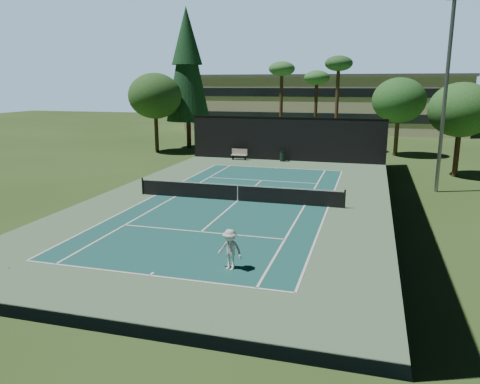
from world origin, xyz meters
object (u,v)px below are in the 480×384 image
object	(u,v)px
tennis_ball_a	(9,268)
tennis_ball_d	(174,179)
tennis_net	(238,192)
tennis_ball_c	(281,194)
trash_bin	(283,156)
player	(230,250)
tennis_ball_b	(225,196)
park_bench	(239,154)

from	to	relation	value
tennis_ball_a	tennis_ball_d	xyz separation A→B (m)	(-0.78, 17.69, -0.00)
tennis_net	tennis_ball_c	world-z (taller)	tennis_net
tennis_ball_c	trash_bin	xyz separation A→B (m)	(-2.37, 13.09, 0.45)
trash_bin	tennis_ball_a	bearing A→B (deg)	-100.95
player	tennis_ball_c	size ratio (longest dim) A/B	25.27
tennis_ball_a	tennis_ball_b	bearing A→B (deg)	71.55
tennis_ball_a	tennis_ball_d	distance (m)	17.70
tennis_ball_b	tennis_ball_c	world-z (taller)	tennis_ball_b
park_bench	trash_bin	distance (m)	4.12
player	tennis_net	bearing A→B (deg)	118.38
tennis_net	player	bearing A→B (deg)	-75.47
tennis_net	park_bench	distance (m)	15.93
tennis_net	tennis_ball_d	distance (m)	8.10
tennis_ball_b	park_bench	distance (m)	14.84
tennis_ball_b	tennis_ball_c	bearing A→B (deg)	25.23
tennis_ball_a	park_bench	xyz separation A→B (m)	(1.34, 28.09, 0.52)
tennis_ball_a	tennis_ball_c	bearing A→B (deg)	62.65
tennis_net	tennis_ball_c	xyz separation A→B (m)	(2.24, 2.42, -0.53)
tennis_ball_d	park_bench	xyz separation A→B (m)	(2.13, 10.40, 0.52)
tennis_net	tennis_ball_b	bearing A→B (deg)	140.93
player	tennis_ball_a	distance (m)	8.65
tennis_ball_d	tennis_net	bearing A→B (deg)	-37.79
tennis_ball_a	tennis_ball_d	world-z (taller)	same
tennis_ball_a	tennis_ball_d	size ratio (longest dim) A/B	1.01
player	tennis_ball_d	size ratio (longest dim) A/B	27.81
tennis_ball_b	tennis_ball_d	xyz separation A→B (m)	(-5.32, 4.09, -0.01)
tennis_ball_d	player	bearing A→B (deg)	-59.45
player	tennis_ball_a	bearing A→B (deg)	-150.87
tennis_ball_b	tennis_ball_d	distance (m)	6.71
tennis_ball_a	trash_bin	world-z (taller)	trash_bin
player	trash_bin	xyz separation A→B (m)	(-2.85, 25.98, -0.33)
player	tennis_ball_b	xyz separation A→B (m)	(-3.78, 11.33, -0.77)
player	tennis_ball_b	distance (m)	11.97
tennis_net	tennis_ball_a	xyz separation A→B (m)	(-5.60, -12.73, -0.53)
tennis_ball_c	tennis_ball_a	bearing A→B (deg)	-117.35
tennis_ball_a	park_bench	bearing A→B (deg)	87.26
tennis_ball_a	tennis_ball_b	world-z (taller)	tennis_ball_b
player	tennis_ball_b	size ratio (longest dim) A/B	22.65
trash_bin	tennis_net	bearing A→B (deg)	-89.48
player	park_bench	world-z (taller)	player
player	tennis_ball_d	xyz separation A→B (m)	(-9.10, 15.41, -0.78)
tennis_ball_b	tennis_ball_d	bearing A→B (deg)	142.47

